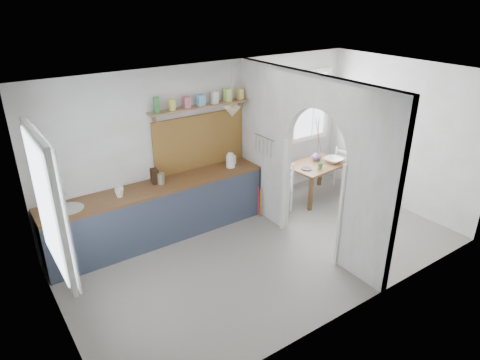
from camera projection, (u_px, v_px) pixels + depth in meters
floor at (267, 252)px, 6.47m from camera, size 5.80×3.20×0.01m
ceiling at (272, 78)px, 5.40m from camera, size 5.80×3.20×0.01m
walls at (269, 173)px, 5.93m from camera, size 5.81×3.21×2.60m
partition at (305, 151)px, 6.28m from camera, size 0.12×3.20×2.60m
kitchen_window at (46, 205)px, 4.30m from camera, size 0.10×1.16×1.50m
nook_window at (294, 109)px, 7.91m from camera, size 1.76×0.10×1.30m
counter at (159, 211)px, 6.69m from camera, size 3.50×0.60×0.90m
sink at (69, 209)px, 5.81m from camera, size 0.40×0.40×0.02m
backsplash at (200, 141)px, 6.99m from camera, size 1.65×0.03×0.90m
shelf at (201, 103)px, 6.65m from camera, size 1.75×0.20×0.21m
pendant_lamp at (232, 112)px, 6.63m from camera, size 0.26×0.26×0.16m
utensil_rail at (265, 137)px, 6.86m from camera, size 0.02×0.50×0.02m
dining_table at (316, 181)px, 8.02m from camera, size 1.14×0.82×0.68m
chair_left at (278, 185)px, 7.55m from camera, size 0.53×0.53×0.92m
chair_right at (347, 167)px, 8.46m from camera, size 0.44×0.44×0.83m
kettle at (231, 160)px, 7.12m from camera, size 0.25×0.23×0.24m
mug_a at (119, 193)px, 6.12m from camera, size 0.16×0.16×0.12m
mug_b at (119, 190)px, 6.25m from camera, size 0.13×0.13×0.10m
knife_block at (155, 176)px, 6.54m from camera, size 0.12×0.16×0.23m
jar at (161, 179)px, 6.51m from camera, size 0.14×0.14×0.18m
towel_magenta at (258, 201)px, 7.40m from camera, size 0.02×0.03×0.55m
towel_orange at (261, 204)px, 7.36m from camera, size 0.02×0.03×0.53m
bowl at (334, 160)px, 7.95m from camera, size 0.35×0.35×0.08m
table_cup at (320, 165)px, 7.68m from camera, size 0.14×0.14×0.10m
plate at (307, 169)px, 7.65m from camera, size 0.20×0.20×0.02m
vase at (317, 156)px, 8.01m from camera, size 0.23×0.23×0.19m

